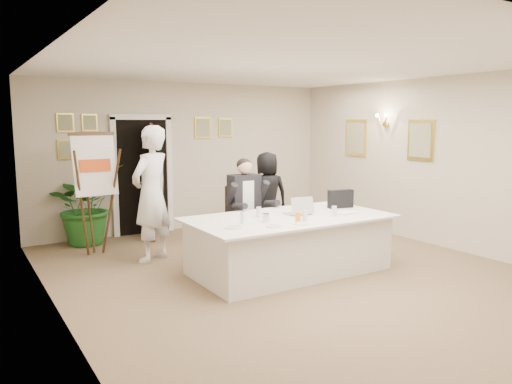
{
  "coord_description": "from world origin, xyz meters",
  "views": [
    {
      "loc": [
        -3.89,
        -5.41,
        2.07
      ],
      "look_at": [
        -0.2,
        0.6,
        1.07
      ],
      "focal_mm": 35.0,
      "sensor_mm": 36.0,
      "label": 1
    }
  ],
  "objects_px": {
    "flip_chart": "(94,201)",
    "standing_woman": "(267,195)",
    "laptop": "(297,204)",
    "seated_man": "(246,206)",
    "steel_jug": "(266,218)",
    "oj_glass": "(298,217)",
    "conference_table": "(289,244)",
    "potted_palm": "(85,205)",
    "standing_man": "(151,194)",
    "paper_stack": "(346,213)",
    "laptop_bag": "(341,199)"
  },
  "relations": [
    {
      "from": "standing_woman",
      "to": "flip_chart",
      "type": "bearing_deg",
      "value": 9.03
    },
    {
      "from": "seated_man",
      "to": "potted_palm",
      "type": "bearing_deg",
      "value": 123.11
    },
    {
      "from": "standing_man",
      "to": "laptop_bag",
      "type": "relative_size",
      "value": 5.16
    },
    {
      "from": "conference_table",
      "to": "standing_woman",
      "type": "xyz_separation_m",
      "value": [
        0.86,
        1.91,
        0.38
      ]
    },
    {
      "from": "steel_jug",
      "to": "laptop_bag",
      "type": "bearing_deg",
      "value": 11.59
    },
    {
      "from": "conference_table",
      "to": "oj_glass",
      "type": "xyz_separation_m",
      "value": [
        -0.13,
        -0.38,
        0.45
      ]
    },
    {
      "from": "conference_table",
      "to": "standing_woman",
      "type": "bearing_deg",
      "value": 65.64
    },
    {
      "from": "oj_glass",
      "to": "steel_jug",
      "type": "height_order",
      "value": "oj_glass"
    },
    {
      "from": "conference_table",
      "to": "seated_man",
      "type": "bearing_deg",
      "value": 92.12
    },
    {
      "from": "paper_stack",
      "to": "seated_man",
      "type": "bearing_deg",
      "value": 122.1
    },
    {
      "from": "conference_table",
      "to": "laptop",
      "type": "height_order",
      "value": "laptop"
    },
    {
      "from": "seated_man",
      "to": "steel_jug",
      "type": "xyz_separation_m",
      "value": [
        -0.44,
        -1.26,
        0.07
      ]
    },
    {
      "from": "flip_chart",
      "to": "oj_glass",
      "type": "relative_size",
      "value": 14.39
    },
    {
      "from": "laptop",
      "to": "seated_man",
      "type": "bearing_deg",
      "value": 111.25
    },
    {
      "from": "flip_chart",
      "to": "conference_table",
      "type": "bearing_deg",
      "value": -47.25
    },
    {
      "from": "laptop",
      "to": "standing_man",
      "type": "bearing_deg",
      "value": 146.79
    },
    {
      "from": "paper_stack",
      "to": "flip_chart",
      "type": "bearing_deg",
      "value": 139.17
    },
    {
      "from": "seated_man",
      "to": "standing_woman",
      "type": "xyz_separation_m",
      "value": [
        0.91,
        0.8,
        0.01
      ]
    },
    {
      "from": "potted_palm",
      "to": "paper_stack",
      "type": "distance_m",
      "value": 4.39
    },
    {
      "from": "potted_palm",
      "to": "paper_stack",
      "type": "height_order",
      "value": "potted_palm"
    },
    {
      "from": "seated_man",
      "to": "paper_stack",
      "type": "relative_size",
      "value": 5.5
    },
    {
      "from": "standing_man",
      "to": "steel_jug",
      "type": "xyz_separation_m",
      "value": [
        0.94,
        -1.66,
        -0.18
      ]
    },
    {
      "from": "paper_stack",
      "to": "oj_glass",
      "type": "height_order",
      "value": "oj_glass"
    },
    {
      "from": "standing_woman",
      "to": "potted_palm",
      "type": "height_order",
      "value": "standing_woman"
    },
    {
      "from": "flip_chart",
      "to": "standing_woman",
      "type": "distance_m",
      "value": 2.97
    },
    {
      "from": "standing_woman",
      "to": "potted_palm",
      "type": "relative_size",
      "value": 1.15
    },
    {
      "from": "laptop_bag",
      "to": "paper_stack",
      "type": "xyz_separation_m",
      "value": [
        -0.25,
        -0.41,
        -0.12
      ]
    },
    {
      "from": "potted_palm",
      "to": "oj_glass",
      "type": "relative_size",
      "value": 10.27
    },
    {
      "from": "oj_glass",
      "to": "steel_jug",
      "type": "relative_size",
      "value": 1.18
    },
    {
      "from": "laptop",
      "to": "paper_stack",
      "type": "relative_size",
      "value": 1.3
    },
    {
      "from": "laptop_bag",
      "to": "oj_glass",
      "type": "distance_m",
      "value": 1.31
    },
    {
      "from": "seated_man",
      "to": "paper_stack",
      "type": "xyz_separation_m",
      "value": [
        0.85,
        -1.36,
        0.03
      ]
    },
    {
      "from": "laptop",
      "to": "steel_jug",
      "type": "height_order",
      "value": "laptop"
    },
    {
      "from": "conference_table",
      "to": "seated_man",
      "type": "xyz_separation_m",
      "value": [
        -0.04,
        1.11,
        0.37
      ]
    },
    {
      "from": "steel_jug",
      "to": "paper_stack",
      "type": "bearing_deg",
      "value": -4.22
    },
    {
      "from": "potted_palm",
      "to": "paper_stack",
      "type": "relative_size",
      "value": 4.82
    },
    {
      "from": "potted_palm",
      "to": "laptop_bag",
      "type": "distance_m",
      "value": 4.27
    },
    {
      "from": "standing_woman",
      "to": "oj_glass",
      "type": "relative_size",
      "value": 11.84
    },
    {
      "from": "laptop",
      "to": "steel_jug",
      "type": "relative_size",
      "value": 3.27
    },
    {
      "from": "potted_palm",
      "to": "seated_man",
      "type": "bearing_deg",
      "value": -45.26
    },
    {
      "from": "standing_man",
      "to": "standing_woman",
      "type": "xyz_separation_m",
      "value": [
        2.29,
        0.4,
        -0.24
      ]
    },
    {
      "from": "seated_man",
      "to": "flip_chart",
      "type": "distance_m",
      "value": 2.34
    },
    {
      "from": "paper_stack",
      "to": "laptop",
      "type": "bearing_deg",
      "value": 150.88
    },
    {
      "from": "flip_chart",
      "to": "laptop",
      "type": "distance_m",
      "value": 3.14
    },
    {
      "from": "conference_table",
      "to": "paper_stack",
      "type": "distance_m",
      "value": 0.93
    },
    {
      "from": "laptop_bag",
      "to": "paper_stack",
      "type": "relative_size",
      "value": 1.41
    },
    {
      "from": "paper_stack",
      "to": "steel_jug",
      "type": "bearing_deg",
      "value": 175.78
    },
    {
      "from": "flip_chart",
      "to": "laptop",
      "type": "bearing_deg",
      "value": -43.41
    },
    {
      "from": "steel_jug",
      "to": "potted_palm",
      "type": "bearing_deg",
      "value": 115.31
    },
    {
      "from": "conference_table",
      "to": "flip_chart",
      "type": "relative_size",
      "value": 1.49
    }
  ]
}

